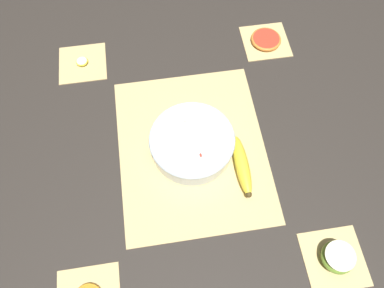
{
  "coord_description": "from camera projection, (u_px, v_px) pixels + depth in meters",
  "views": [
    {
      "loc": [
        0.47,
        -0.07,
        0.97
      ],
      "look_at": [
        0.0,
        0.0,
        0.03
      ],
      "focal_mm": 35.0,
      "sensor_mm": 36.0,
      "label": 1
    }
  ],
  "objects": [
    {
      "name": "fruit_salad_bowl",
      "position": [
        192.0,
        142.0,
        1.04
      ],
      "size": [
        0.24,
        0.24,
        0.07
      ],
      "color": "silver",
      "rests_on": "bamboo_mat_center"
    },
    {
      "name": "banana_coin_single",
      "position": [
        82.0,
        62.0,
        1.21
      ],
      "size": [
        0.04,
        0.04,
        0.01
      ],
      "color": "#F7EFC6",
      "rests_on": "coaster_mat_near_left"
    },
    {
      "name": "coaster_mat_near_left",
      "position": [
        83.0,
        63.0,
        1.21
      ],
      "size": [
        0.15,
        0.15,
        0.01
      ],
      "color": "#D6B775",
      "rests_on": "ground_plane"
    },
    {
      "name": "apple_half",
      "position": [
        338.0,
        257.0,
        0.91
      ],
      "size": [
        0.08,
        0.08,
        0.04
      ],
      "color": "#7FAD38",
      "rests_on": "coaster_mat_far_right"
    },
    {
      "name": "bamboo_mat_center",
      "position": [
        192.0,
        148.0,
        1.07
      ],
      "size": [
        0.51,
        0.42,
        0.01
      ],
      "color": "#D6B775",
      "rests_on": "ground_plane"
    },
    {
      "name": "ground_plane",
      "position": [
        192.0,
        149.0,
        1.08
      ],
      "size": [
        6.0,
        6.0,
        0.0
      ],
      "primitive_type": "plane",
      "color": "#2D2823"
    },
    {
      "name": "whole_banana",
      "position": [
        242.0,
        166.0,
        1.03
      ],
      "size": [
        0.18,
        0.04,
        0.04
      ],
      "color": "yellow",
      "rests_on": "bamboo_mat_center"
    },
    {
      "name": "coaster_mat_far_right",
      "position": [
        334.0,
        259.0,
        0.93
      ],
      "size": [
        0.15,
        0.15,
        0.01
      ],
      "color": "#D6B775",
      "rests_on": "ground_plane"
    },
    {
      "name": "grapefruit_slice",
      "position": [
        266.0,
        39.0,
        1.25
      ],
      "size": [
        0.1,
        0.1,
        0.01
      ],
      "color": "red",
      "rests_on": "coaster_mat_far_left"
    },
    {
      "name": "coaster_mat_far_left",
      "position": [
        266.0,
        41.0,
        1.26
      ],
      "size": [
        0.15,
        0.15,
        0.01
      ],
      "color": "#D6B775",
      "rests_on": "ground_plane"
    }
  ]
}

